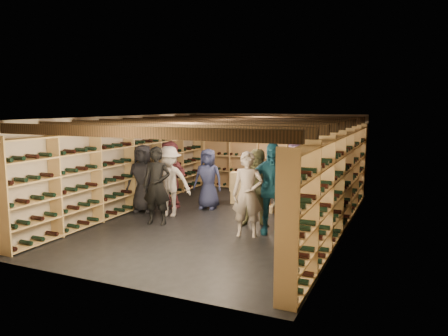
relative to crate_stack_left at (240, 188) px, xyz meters
name	(u,v)px	position (x,y,z in m)	size (l,w,h in m)	color
ground	(223,221)	(0.33, -1.92, -0.42)	(8.00, 8.00, 0.00)	black
walls	(223,170)	(0.33, -1.92, 0.78)	(5.52, 8.02, 2.40)	tan
ceiling	(223,117)	(0.33, -1.92, 1.98)	(5.50, 8.00, 0.01)	beige
ceiling_joists	(223,123)	(0.33, -1.92, 1.84)	(5.40, 7.12, 0.18)	black
wine_rack_left	(130,169)	(-2.24, -1.92, 0.65)	(0.32, 7.50, 2.15)	tan
wine_rack_right	(337,183)	(2.90, -1.92, 0.65)	(0.32, 7.50, 2.15)	tan
wine_rack_back	(273,157)	(0.33, 1.91, 0.65)	(4.70, 0.30, 2.15)	tan
crate_stack_left	(240,188)	(0.00, 0.00, 0.00)	(0.55, 0.42, 0.85)	tan
crate_stack_right	(261,204)	(0.82, -0.62, -0.25)	(0.55, 0.41, 0.34)	tan
crate_loose	(267,208)	(0.98, -0.62, -0.34)	(0.50, 0.33, 0.17)	tan
person_0	(143,178)	(-1.85, -1.92, 0.42)	(0.83, 0.54, 1.70)	black
person_1	(157,186)	(-0.91, -2.75, 0.45)	(0.64, 0.42, 1.76)	black
person_2	(259,188)	(1.25, -2.03, 0.43)	(0.84, 0.65, 1.72)	brown
person_3	(300,191)	(2.18, -2.10, 0.45)	(1.13, 0.65, 1.75)	beige
person_4	(271,188)	(1.65, -2.40, 0.53)	(1.12, 0.47, 1.91)	#195571
person_5	(169,174)	(-1.51, -1.20, 0.45)	(1.63, 0.52, 1.75)	brown
person_6	(208,179)	(-0.51, -0.95, 0.35)	(0.76, 0.50, 1.56)	#24294C
person_7	(248,194)	(1.29, -2.81, 0.45)	(0.64, 0.42, 1.74)	gray
person_8	(295,202)	(2.23, -2.65, 0.35)	(0.75, 0.59, 1.55)	#44281A
person_9	(169,181)	(-1.03, -2.02, 0.42)	(1.10, 0.63, 1.70)	#ACA39C
person_11	(296,177)	(1.72, -0.62, 0.49)	(1.71, 0.54, 1.84)	#876498
person_12	(322,189)	(2.51, -1.47, 0.41)	(0.82, 0.53, 1.67)	#343339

